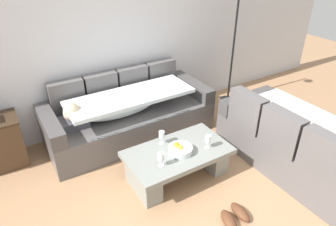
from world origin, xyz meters
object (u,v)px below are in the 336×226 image
at_px(fruit_bowl, 180,149).
at_px(pair_of_shoes, 234,216).
at_px(wine_glass_near_left, 161,157).
at_px(wine_glass_near_right, 208,139).
at_px(floor_lamp, 234,39).
at_px(wine_glass_far_back, 162,135).
at_px(coffee_table, 178,160).
at_px(couch_near_window, 298,144).
at_px(couch_along_wall, 127,115).

bearing_deg(fruit_bowl, pair_of_shoes, -80.82).
bearing_deg(wine_glass_near_left, wine_glass_near_right, -0.13).
distance_m(wine_glass_near_right, pair_of_shoes, 0.87).
relative_size(floor_lamp, pair_of_shoes, 5.82).
xyz_separation_m(wine_glass_near_left, pair_of_shoes, (0.43, -0.72, -0.45)).
relative_size(wine_glass_near_left, wine_glass_far_back, 1.00).
bearing_deg(fruit_bowl, coffee_table, 98.80).
distance_m(fruit_bowl, wine_glass_near_right, 0.34).
xyz_separation_m(couch_near_window, fruit_bowl, (-1.33, 0.58, 0.08)).
xyz_separation_m(couch_along_wall, coffee_table, (0.13, -1.11, -0.09)).
bearing_deg(couch_near_window, coffee_table, 65.47).
xyz_separation_m(couch_near_window, wine_glass_near_right, (-1.01, 0.48, 0.16)).
xyz_separation_m(couch_near_window, coffee_table, (-1.34, 0.61, -0.10)).
relative_size(couch_near_window, pair_of_shoes, 5.82).
distance_m(couch_along_wall, fruit_bowl, 1.16).
bearing_deg(wine_glass_far_back, wine_glass_near_left, -121.44).
distance_m(wine_glass_far_back, floor_lamp, 2.18).
relative_size(coffee_table, wine_glass_far_back, 7.23).
distance_m(fruit_bowl, wine_glass_far_back, 0.28).
relative_size(couch_along_wall, wine_glass_near_left, 13.83).
relative_size(couch_along_wall, coffee_table, 1.91).
bearing_deg(floor_lamp, pair_of_shoes, -129.57).
xyz_separation_m(wine_glass_near_right, wine_glass_far_back, (-0.41, 0.35, 0.00)).
xyz_separation_m(wine_glass_near_right, floor_lamp, (1.47, 1.28, 0.62)).
bearing_deg(floor_lamp, coffee_table, -147.26).
bearing_deg(wine_glass_near_left, couch_near_window, -16.44).
bearing_deg(floor_lamp, fruit_bowl, -146.41).
xyz_separation_m(couch_along_wall, floor_lamp, (1.92, 0.04, 0.78)).
bearing_deg(fruit_bowl, couch_near_window, -23.38).
xyz_separation_m(coffee_table, pair_of_shoes, (0.14, -0.85, -0.19)).
bearing_deg(fruit_bowl, wine_glass_far_back, 109.33).
height_order(wine_glass_near_right, pair_of_shoes, wine_glass_near_right).
bearing_deg(wine_glass_near_left, couch_along_wall, 82.26).
relative_size(couch_along_wall, wine_glass_far_back, 13.83).
height_order(coffee_table, floor_lamp, floor_lamp).
bearing_deg(pair_of_shoes, wine_glass_far_back, 101.68).
distance_m(coffee_table, pair_of_shoes, 0.88).
bearing_deg(couch_along_wall, fruit_bowl, -83.30).
distance_m(fruit_bowl, pair_of_shoes, 0.91).
height_order(couch_near_window, floor_lamp, floor_lamp).
distance_m(couch_along_wall, floor_lamp, 2.08).
relative_size(couch_along_wall, fruit_bowl, 8.20).
bearing_deg(pair_of_shoes, wine_glass_near_right, 75.43).
bearing_deg(coffee_table, floor_lamp, 32.74).
bearing_deg(pair_of_shoes, floor_lamp, 50.43).
height_order(coffee_table, wine_glass_near_left, wine_glass_near_left).
height_order(couch_near_window, wine_glass_far_back, couch_near_window).
distance_m(couch_near_window, wine_glass_near_left, 1.71).
height_order(coffee_table, wine_glass_far_back, wine_glass_far_back).
bearing_deg(wine_glass_near_right, pair_of_shoes, -104.57).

